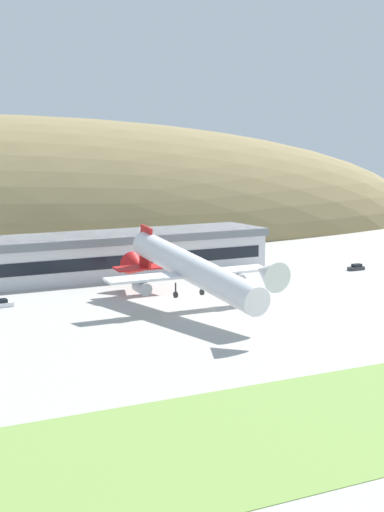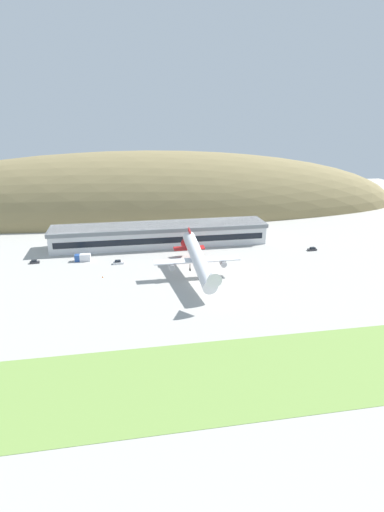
% 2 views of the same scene
% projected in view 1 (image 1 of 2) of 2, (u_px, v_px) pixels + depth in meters
% --- Properties ---
extents(ground_plane, '(427.94, 427.94, 0.00)m').
position_uv_depth(ground_plane, '(204.00, 318.00, 147.31)').
color(ground_plane, '#ADAAA3').
extents(terminal_building, '(98.03, 16.69, 9.58)m').
position_uv_depth(terminal_building, '(58.00, 256.00, 184.29)').
color(terminal_building, silver).
rests_on(terminal_building, ground_plane).
extents(cargo_airplane, '(32.02, 53.09, 11.58)m').
position_uv_depth(cargo_airplane, '(192.00, 270.00, 152.31)').
color(cargo_airplane, silver).
extents(service_car_0, '(4.27, 1.94, 1.50)m').
position_uv_depth(service_car_0, '(1.00, 304.00, 156.56)').
color(service_car_0, silver).
rests_on(service_car_0, ground_plane).
extents(service_car_1, '(4.02, 1.85, 1.47)m').
position_uv_depth(service_car_1, '(356.00, 267.00, 199.01)').
color(service_car_1, '#333338').
rests_on(service_car_1, ground_plane).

